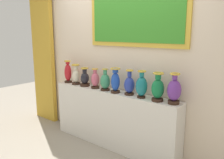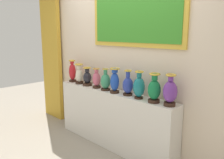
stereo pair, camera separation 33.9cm
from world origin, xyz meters
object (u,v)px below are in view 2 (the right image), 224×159
object	(u,v)px
vase_ivory	(79,75)
vase_cobalt	(128,85)
vase_rose	(97,79)
vase_jade	(106,81)
vase_violet	(170,92)
vase_crimson	(72,72)
vase_teal	(139,86)
vase_onyx	(87,78)
vase_emerald	(154,89)
vase_sapphire	(115,81)

from	to	relation	value
vase_ivory	vase_cobalt	world-z (taller)	vase_cobalt
vase_rose	vase_jade	distance (m)	0.21
vase_rose	vase_violet	bearing A→B (deg)	0.50
vase_ivory	vase_rose	size ratio (longest dim) A/B	1.09
vase_crimson	vase_rose	world-z (taller)	vase_crimson
vase_teal	vase_rose	bearing A→B (deg)	179.48
vase_crimson	vase_rose	distance (m)	0.65
vase_onyx	vase_teal	xyz separation A→B (m)	(1.08, -0.01, 0.04)
vase_jade	vase_emerald	world-z (taller)	vase_emerald
vase_ivory	vase_cobalt	distance (m)	1.08
vase_rose	vase_emerald	world-z (taller)	vase_emerald
vase_rose	vase_emerald	size ratio (longest dim) A/B	0.84
vase_teal	vase_violet	xyz separation A→B (m)	(0.45, 0.02, 0.01)
vase_emerald	vase_sapphire	bearing A→B (deg)	-179.01
vase_violet	vase_ivory	bearing A→B (deg)	-179.65
vase_ivory	vase_onyx	bearing A→B (deg)	0.97
vase_jade	vase_sapphire	distance (m)	0.21
vase_rose	vase_cobalt	bearing A→B (deg)	1.59
vase_onyx	vase_sapphire	world-z (taller)	vase_sapphire
vase_ivory	vase_teal	size ratio (longest dim) A/B	0.92
vase_cobalt	vase_sapphire	bearing A→B (deg)	-170.55
vase_jade	vase_cobalt	xyz separation A→B (m)	(0.43, 0.02, 0.01)
vase_emerald	vase_violet	world-z (taller)	vase_violet
vase_ivory	vase_teal	xyz separation A→B (m)	(1.29, -0.01, 0.01)
vase_crimson	vase_teal	distance (m)	1.50
vase_onyx	vase_violet	world-z (taller)	vase_violet
vase_teal	vase_violet	world-z (taller)	vase_violet
vase_sapphire	vase_teal	xyz separation A→B (m)	(0.43, 0.01, -0.01)
vase_ivory	vase_rose	world-z (taller)	vase_ivory
vase_onyx	vase_cobalt	xyz separation A→B (m)	(0.87, 0.01, 0.02)
vase_teal	vase_crimson	bearing A→B (deg)	179.29
vase_ivory	vase_emerald	xyz separation A→B (m)	(1.53, -0.01, 0.01)
vase_ivory	vase_sapphire	size ratio (longest dim) A/B	0.94
vase_jade	vase_cobalt	distance (m)	0.43
vase_ivory	vase_emerald	bearing A→B (deg)	-0.30
vase_jade	vase_ivory	bearing A→B (deg)	179.65
vase_crimson	vase_ivory	xyz separation A→B (m)	(0.21, -0.01, -0.02)
vase_ivory	vase_rose	bearing A→B (deg)	-0.07
vase_cobalt	vase_onyx	bearing A→B (deg)	-179.11
vase_teal	vase_violet	size ratio (longest dim) A/B	0.96
vase_emerald	vase_jade	bearing A→B (deg)	179.75
vase_onyx	vase_sapphire	distance (m)	0.65
vase_violet	vase_rose	bearing A→B (deg)	-179.50
vase_emerald	vase_violet	xyz separation A→B (m)	(0.21, 0.02, 0.01)
vase_jade	vase_emerald	size ratio (longest dim) A/B	0.89
vase_ivory	vase_violet	xyz separation A→B (m)	(1.74, 0.01, 0.02)
vase_crimson	vase_violet	distance (m)	1.95
vase_teal	vase_emerald	xyz separation A→B (m)	(0.24, 0.00, 0.00)
vase_teal	vase_emerald	size ratio (longest dim) A/B	1.00
vase_onyx	vase_violet	xyz separation A→B (m)	(1.53, 0.01, 0.04)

